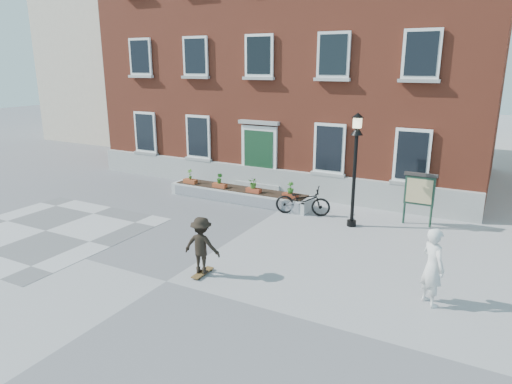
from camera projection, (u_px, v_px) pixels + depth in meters
The scene contains 10 objects.
ground at pixel (166, 281), 11.88m from camera, with size 100.00×100.00×0.00m, color gray.
checker_patch at pixel (46, 231), 15.46m from camera, with size 6.00×6.00×0.01m, color #5C5C5E.
distant_building at pixel (144, 50), 35.29m from camera, with size 10.00×12.00×13.00m, color beige.
bicycle at pixel (303, 201), 17.02m from camera, with size 0.72×2.06×1.08m, color black.
bystander at pixel (433, 267), 10.53m from camera, with size 0.69×0.45×1.89m, color silver.
brick_building at pixel (306, 47), 22.93m from camera, with size 18.40×10.85×12.60m.
planter_assembly at pixel (239, 194), 18.78m from camera, with size 6.20×1.12×1.15m.
lamp_post at pixel (356, 154), 15.27m from camera, with size 0.40×0.40×3.93m.
notice_board at pixel (420, 190), 15.70m from camera, with size 1.10×0.16×1.87m.
skateboarder at pixel (202, 245), 12.03m from camera, with size 1.07×0.78×1.62m.
Camera 1 is at (7.19, -8.40, 5.46)m, focal length 32.00 mm.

